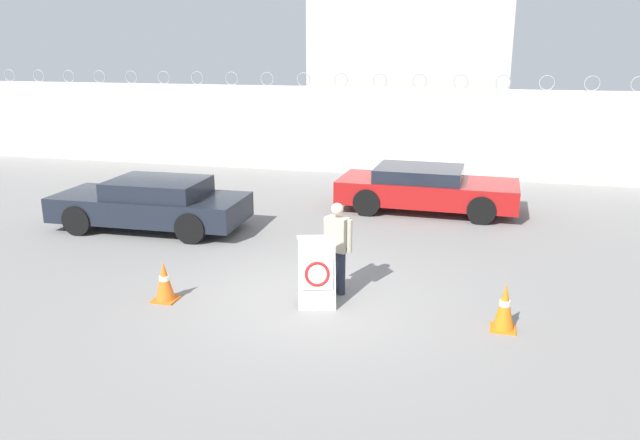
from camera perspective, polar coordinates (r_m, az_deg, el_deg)
ground_plane at (r=10.86m, az=-0.86°, el=-7.25°), size 90.00×90.00×0.00m
perimeter_wall at (r=21.15m, az=7.13°, el=8.03°), size 36.00×0.30×3.34m
building_block at (r=24.56m, az=8.55°, el=12.81°), size 6.83×5.89×6.14m
barricade_sign at (r=10.49m, az=-0.30°, el=-4.63°), size 0.80×0.90×1.19m
security_guard at (r=10.82m, az=1.58°, el=-2.25°), size 0.59×0.52×1.64m
traffic_cone_near at (r=11.02m, az=-14.04°, el=-5.46°), size 0.40×0.40×0.70m
traffic_cone_mid at (r=10.03m, az=16.52°, el=-7.62°), size 0.38×0.38×0.76m
parked_car_front_coupe at (r=15.28m, az=-15.11°, el=1.48°), size 4.56×1.99×1.21m
parked_car_rear_sedan at (r=16.60m, az=9.65°, el=2.89°), size 4.66×2.09×1.17m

